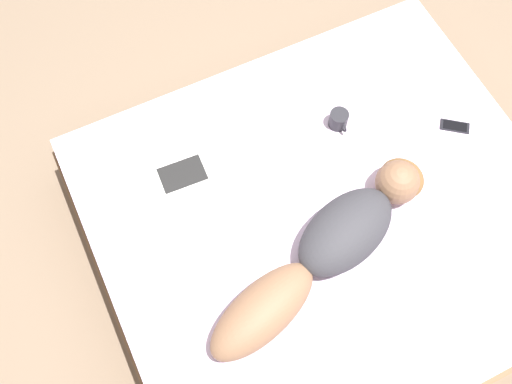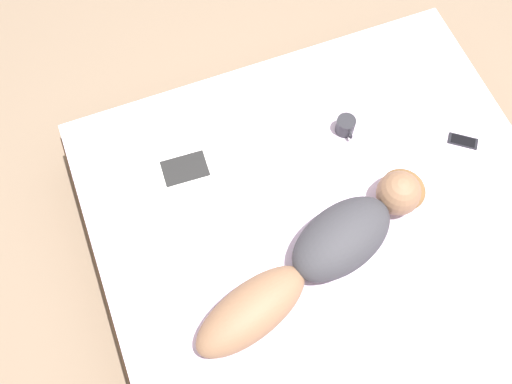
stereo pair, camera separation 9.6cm
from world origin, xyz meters
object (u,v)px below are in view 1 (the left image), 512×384
coffee_mug (339,119)px  cell_phone (455,126)px  person (330,247)px  open_magazine (175,156)px

coffee_mug → cell_phone: 0.58m
person → cell_phone: 0.94m
person → open_magazine: person is taller
person → coffee_mug: person is taller
coffee_mug → cell_phone: coffee_mug is taller
person → open_magazine: size_ratio=2.76×
coffee_mug → person: bearing=-32.7°
person → cell_phone: bearing=91.4°
open_magazine → coffee_mug: bearing=80.4°
person → coffee_mug: size_ratio=10.20×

